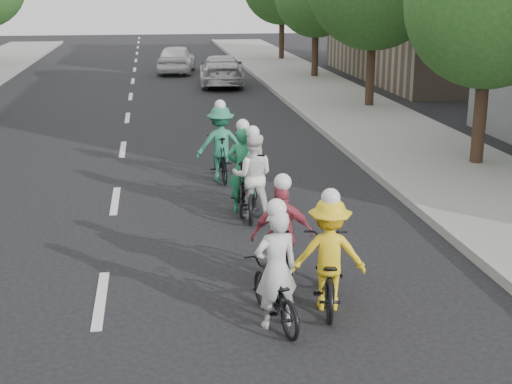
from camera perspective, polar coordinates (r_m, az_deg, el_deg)
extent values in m
plane|color=black|center=(10.66, -12.31, -8.41)|extent=(120.00, 120.00, 0.00)
cube|color=gray|center=(21.38, 11.37, 4.25)|extent=(4.00, 80.00, 0.15)
cube|color=#999993|center=(20.81, 6.30, 4.18)|extent=(0.18, 80.00, 0.18)
cylinder|color=black|center=(18.41, 17.44, 5.31)|extent=(0.32, 0.32, 2.27)
sphere|color=#1D551C|center=(18.13, 18.20, 14.14)|extent=(4.00, 4.00, 4.00)
cylinder|color=black|center=(26.69, 9.13, 9.21)|extent=(0.32, 0.32, 2.48)
cylinder|color=black|center=(35.35, 4.73, 10.84)|extent=(0.32, 0.32, 2.27)
cylinder|color=black|center=(44.13, 2.06, 12.06)|extent=(0.32, 0.32, 2.48)
imported|color=black|center=(10.14, 5.67, -6.49)|extent=(0.95, 1.89, 0.95)
imported|color=yellow|center=(9.93, 5.86, -4.98)|extent=(1.12, 0.77, 1.60)
sphere|color=white|center=(9.66, 6.00, -0.45)|extent=(0.26, 0.26, 0.26)
imported|color=black|center=(14.30, -1.09, 0.62)|extent=(0.80, 1.85, 1.08)
imported|color=#278F5A|center=(14.12, -1.05, 1.80)|extent=(0.69, 0.52, 1.73)
sphere|color=white|center=(13.92, -1.07, 5.33)|extent=(0.26, 0.26, 0.26)
imported|color=black|center=(10.82, 1.99, -4.92)|extent=(0.50, 1.60, 0.95)
imported|color=#B84153|center=(10.61, 2.10, -3.48)|extent=(0.95, 0.42, 1.60)
sphere|color=white|center=(10.37, 2.15, 0.79)|extent=(0.26, 0.26, 0.26)
imported|color=black|center=(13.98, -0.31, 0.00)|extent=(0.97, 1.91, 0.96)
imported|color=white|center=(13.79, -0.25, 1.31)|extent=(0.92, 0.78, 1.67)
sphere|color=white|center=(13.59, -0.26, 4.80)|extent=(0.26, 0.26, 0.26)
imported|color=black|center=(9.59, 1.49, -8.14)|extent=(0.86, 1.67, 0.83)
imported|color=silver|center=(9.35, 1.61, -6.19)|extent=(0.66, 0.50, 1.62)
sphere|color=white|center=(9.07, 1.65, -1.33)|extent=(0.26, 0.26, 0.26)
imported|color=black|center=(16.62, -2.87, 2.80)|extent=(0.62, 1.81, 1.07)
imported|color=#2A7E5E|center=(16.45, -2.85, 3.87)|extent=(1.17, 0.72, 1.75)
sphere|color=white|center=(16.29, -2.89, 6.94)|extent=(0.26, 0.26, 0.26)
imported|color=#B9B8BD|center=(32.89, -2.80, 9.70)|extent=(2.27, 4.89, 1.38)
imported|color=white|center=(37.99, -6.39, 10.54)|extent=(2.32, 4.51, 1.47)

